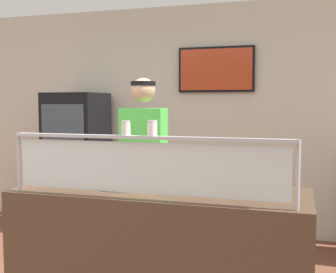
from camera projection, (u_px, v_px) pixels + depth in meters
shop_rear_unit at (219, 119)px, 5.04m from camera, size 6.40×0.13×2.70m
serving_counter at (160, 257)px, 2.95m from camera, size 2.00×0.75×0.95m
sneeze_guard at (144, 159)px, 2.59m from camera, size 1.83×0.06×0.40m
pizza_tray at (128, 183)px, 3.07m from camera, size 0.52×0.52×0.04m
pizza_server at (129, 181)px, 3.04m from camera, size 0.08×0.28×0.01m
parmesan_shaker at (126, 129)px, 2.62m from camera, size 0.06×0.06×0.09m
pepper_flake_shaker at (152, 129)px, 2.56m from camera, size 0.06×0.06×0.10m
worker_figure at (144, 165)px, 3.70m from camera, size 0.41×0.50×1.76m
drink_fridge at (77, 162)px, 5.14m from camera, size 0.63×0.64×1.66m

